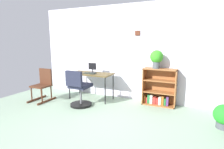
% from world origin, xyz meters
% --- Properties ---
extents(ground_plane, '(6.24, 6.24, 0.00)m').
position_xyz_m(ground_plane, '(0.00, 0.00, 0.00)').
color(ground_plane, '#8FAB90').
extents(wall_back, '(5.20, 0.12, 2.49)m').
position_xyz_m(wall_back, '(0.00, 2.15, 1.24)').
color(wall_back, silver).
rests_on(wall_back, ground_plane).
extents(desk, '(1.17, 0.55, 0.71)m').
position_xyz_m(desk, '(-0.83, 1.66, 0.65)').
color(desk, brown).
rests_on(desk, ground_plane).
extents(monitor, '(0.22, 0.18, 0.26)m').
position_xyz_m(monitor, '(-0.83, 1.73, 0.83)').
color(monitor, '#262628').
rests_on(monitor, desk).
extents(keyboard, '(0.34, 0.15, 0.02)m').
position_xyz_m(keyboard, '(-0.82, 1.57, 0.72)').
color(keyboard, '#242B25').
rests_on(keyboard, desk).
extents(office_chair, '(0.52, 0.55, 0.89)m').
position_xyz_m(office_chair, '(-0.78, 1.02, 0.39)').
color(office_chair, black).
rests_on(office_chair, ground_plane).
extents(rocking_chair, '(0.42, 0.64, 0.83)m').
position_xyz_m(rocking_chair, '(-1.92, 1.03, 0.43)').
color(rocking_chair, '#4C2818').
rests_on(rocking_chair, ground_plane).
extents(bookshelf_low, '(0.78, 0.30, 0.90)m').
position_xyz_m(bookshelf_low, '(0.92, 1.96, 0.39)').
color(bookshelf_low, '#985C30').
rests_on(bookshelf_low, ground_plane).
extents(potted_plant_on_shelf, '(0.31, 0.31, 0.43)m').
position_xyz_m(potted_plant_on_shelf, '(0.83, 1.90, 1.16)').
color(potted_plant_on_shelf, '#474C51').
rests_on(potted_plant_on_shelf, bookshelf_low).
extents(potted_plant_floor, '(0.36, 0.36, 0.44)m').
position_xyz_m(potted_plant_floor, '(2.21, 1.18, 0.24)').
color(potted_plant_floor, '#474C51').
rests_on(potted_plant_floor, ground_plane).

